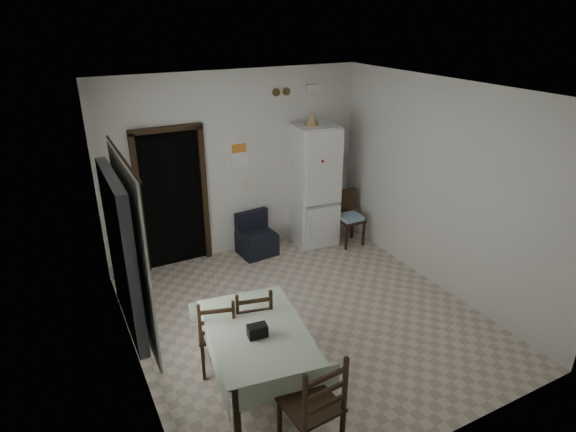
% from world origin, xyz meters
% --- Properties ---
extents(ground, '(4.50, 4.50, 0.00)m').
position_xyz_m(ground, '(0.00, 0.00, 0.00)').
color(ground, '#C2B39E').
rests_on(ground, ground).
extents(ceiling, '(4.20, 4.50, 0.02)m').
position_xyz_m(ceiling, '(0.00, 0.00, 2.90)').
color(ceiling, white).
rests_on(ceiling, ground).
extents(wall_back, '(4.20, 0.02, 2.90)m').
position_xyz_m(wall_back, '(0.00, 2.25, 1.45)').
color(wall_back, silver).
rests_on(wall_back, ground).
extents(wall_front, '(4.20, 0.02, 2.90)m').
position_xyz_m(wall_front, '(0.00, -2.25, 1.45)').
color(wall_front, silver).
rests_on(wall_front, ground).
extents(wall_left, '(0.02, 4.50, 2.90)m').
position_xyz_m(wall_left, '(-2.10, 0.00, 1.45)').
color(wall_left, silver).
rests_on(wall_left, ground).
extents(wall_right, '(0.02, 4.50, 2.90)m').
position_xyz_m(wall_right, '(2.10, 0.00, 1.45)').
color(wall_right, silver).
rests_on(wall_right, ground).
extents(doorway, '(1.06, 0.52, 2.22)m').
position_xyz_m(doorway, '(-1.05, 2.45, 1.06)').
color(doorway, black).
rests_on(doorway, ground).
extents(window_recess, '(0.10, 1.20, 1.60)m').
position_xyz_m(window_recess, '(-2.15, -0.20, 1.55)').
color(window_recess, silver).
rests_on(window_recess, ground).
extents(curtain, '(0.02, 1.45, 1.85)m').
position_xyz_m(curtain, '(-2.04, -0.20, 1.55)').
color(curtain, silver).
rests_on(curtain, ground).
extents(curtain_rod, '(0.02, 1.60, 0.02)m').
position_xyz_m(curtain_rod, '(-2.03, -0.20, 2.50)').
color(curtain_rod, black).
rests_on(curtain_rod, ground).
extents(calendar, '(0.28, 0.02, 0.40)m').
position_xyz_m(calendar, '(0.05, 2.24, 1.62)').
color(calendar, white).
rests_on(calendar, ground).
extents(calendar_image, '(0.24, 0.01, 0.14)m').
position_xyz_m(calendar_image, '(0.05, 2.23, 1.72)').
color(calendar_image, orange).
rests_on(calendar_image, ground).
extents(light_switch, '(0.08, 0.02, 0.12)m').
position_xyz_m(light_switch, '(0.15, 2.24, 1.10)').
color(light_switch, beige).
rests_on(light_switch, ground).
extents(vent_left, '(0.12, 0.03, 0.12)m').
position_xyz_m(vent_left, '(0.70, 2.23, 2.52)').
color(vent_left, '#523B20').
rests_on(vent_left, ground).
extents(vent_right, '(0.12, 0.03, 0.12)m').
position_xyz_m(vent_right, '(0.88, 2.23, 2.52)').
color(vent_right, '#523B20').
rests_on(vent_right, ground).
extents(emergency_light, '(0.25, 0.07, 0.09)m').
position_xyz_m(emergency_light, '(1.35, 2.21, 2.55)').
color(emergency_light, white).
rests_on(emergency_light, ground).
extents(fridge, '(0.72, 0.72, 2.02)m').
position_xyz_m(fridge, '(1.22, 1.93, 1.01)').
color(fridge, white).
rests_on(fridge, ground).
extents(tan_cone, '(0.24, 0.24, 0.19)m').
position_xyz_m(tan_cone, '(1.16, 1.94, 2.12)').
color(tan_cone, tan).
rests_on(tan_cone, fridge).
extents(navy_seat, '(0.61, 0.59, 0.68)m').
position_xyz_m(navy_seat, '(0.17, 1.93, 0.34)').
color(navy_seat, black).
rests_on(navy_seat, ground).
extents(corner_chair, '(0.41, 0.41, 0.92)m').
position_xyz_m(corner_chair, '(1.72, 1.54, 0.46)').
color(corner_chair, black).
rests_on(corner_chair, ground).
extents(dining_table, '(1.15, 1.56, 0.75)m').
position_xyz_m(dining_table, '(-1.07, -0.88, 0.37)').
color(dining_table, '#A7B89E').
rests_on(dining_table, ground).
extents(black_bag, '(0.20, 0.13, 0.12)m').
position_xyz_m(black_bag, '(-1.10, -0.97, 0.81)').
color(black_bag, black).
rests_on(black_bag, dining_table).
extents(dining_chair_far_left, '(0.51, 0.51, 0.95)m').
position_xyz_m(dining_chair_far_left, '(-1.32, -0.36, 0.48)').
color(dining_chair_far_left, black).
rests_on(dining_chair_far_left, ground).
extents(dining_chair_far_right, '(0.50, 0.50, 0.97)m').
position_xyz_m(dining_chair_far_right, '(-0.92, -0.39, 0.49)').
color(dining_chair_far_right, black).
rests_on(dining_chair_far_right, ground).
extents(dining_chair_near_head, '(0.50, 0.50, 1.09)m').
position_xyz_m(dining_chair_near_head, '(-0.97, -1.79, 0.55)').
color(dining_chair_near_head, black).
rests_on(dining_chair_near_head, ground).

